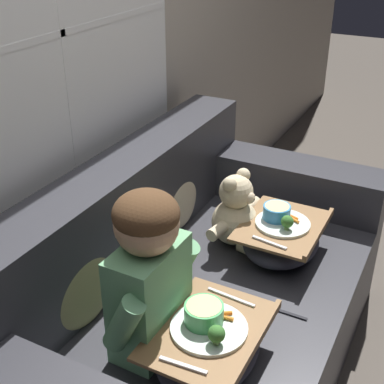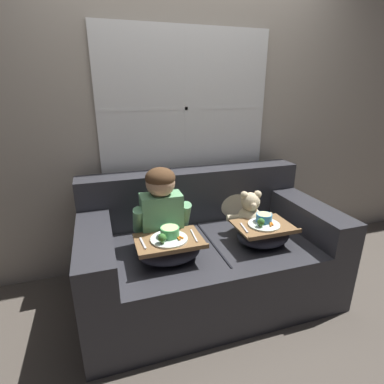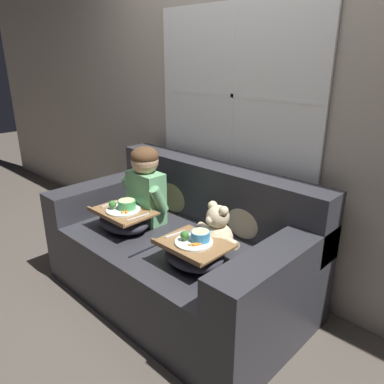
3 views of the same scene
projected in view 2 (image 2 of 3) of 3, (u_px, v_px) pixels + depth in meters
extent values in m
plane|color=#4C443D|center=(208.00, 293.00, 2.33)|extent=(14.00, 14.00, 0.00)
cube|color=#A89E8E|center=(184.00, 114.00, 2.43)|extent=(8.00, 0.05, 2.60)
cube|color=white|center=(186.00, 108.00, 2.38)|extent=(1.38, 0.02, 1.19)
cube|color=black|center=(186.00, 108.00, 2.38)|extent=(1.33, 0.01, 1.14)
cube|color=white|center=(186.00, 108.00, 2.38)|extent=(0.02, 0.02, 1.14)
cube|color=white|center=(186.00, 108.00, 2.38)|extent=(1.33, 0.02, 0.02)
cube|color=#2D2D33|center=(208.00, 267.00, 2.25)|extent=(1.78, 1.00, 0.47)
cube|color=#2D2D33|center=(193.00, 195.00, 2.45)|extent=(1.78, 0.22, 0.42)
cube|color=#2D2D33|center=(95.00, 243.00, 1.91)|extent=(0.22, 1.00, 0.21)
cube|color=#2D2D33|center=(302.00, 213.00, 2.36)|extent=(0.22, 1.00, 0.21)
cube|color=black|center=(210.00, 240.00, 2.15)|extent=(0.01, 0.74, 0.01)
ellipsoid|color=#898456|center=(154.00, 207.00, 2.30)|extent=(0.36, 0.17, 0.37)
ellipsoid|color=#C1B293|center=(234.00, 198.00, 2.49)|extent=(0.33, 0.16, 0.34)
cube|color=#66A370|center=(162.00, 220.00, 2.04)|extent=(0.28, 0.16, 0.37)
sphere|color=tan|center=(160.00, 183.00, 1.95)|extent=(0.19, 0.19, 0.19)
ellipsoid|color=#4C331E|center=(160.00, 178.00, 1.94)|extent=(0.20, 0.20, 0.14)
cylinder|color=#66A370|center=(138.00, 220.00, 1.97)|extent=(0.07, 0.15, 0.21)
cylinder|color=#66A370|center=(185.00, 214.00, 2.06)|extent=(0.07, 0.15, 0.21)
sphere|color=beige|center=(249.00, 219.00, 2.26)|extent=(0.20, 0.20, 0.20)
sphere|color=beige|center=(250.00, 202.00, 2.21)|extent=(0.14, 0.14, 0.14)
sphere|color=beige|center=(244.00, 195.00, 2.19)|extent=(0.06, 0.06, 0.06)
sphere|color=beige|center=(258.00, 194.00, 2.20)|extent=(0.06, 0.06, 0.06)
sphere|color=beige|center=(253.00, 206.00, 2.16)|extent=(0.05, 0.05, 0.05)
sphere|color=black|center=(254.00, 206.00, 2.15)|extent=(0.02, 0.02, 0.02)
cylinder|color=beige|center=(233.00, 218.00, 2.24)|extent=(0.10, 0.07, 0.05)
cylinder|color=beige|center=(265.00, 216.00, 2.27)|extent=(0.10, 0.07, 0.05)
cylinder|color=beige|center=(247.00, 234.00, 2.19)|extent=(0.06, 0.09, 0.05)
cylinder|color=beige|center=(259.00, 233.00, 2.20)|extent=(0.06, 0.09, 0.05)
ellipsoid|color=#2D2D38|center=(169.00, 251.00, 1.90)|extent=(0.40, 0.30, 0.13)
cube|color=brown|center=(169.00, 241.00, 1.87)|extent=(0.42, 0.31, 0.01)
cube|color=brown|center=(175.00, 250.00, 1.74)|extent=(0.42, 0.02, 0.02)
cylinder|color=silver|center=(169.00, 239.00, 1.87)|extent=(0.23, 0.23, 0.01)
cylinder|color=#4CAD60|center=(170.00, 232.00, 1.88)|extent=(0.12, 0.12, 0.06)
cylinder|color=#E5D189|center=(170.00, 228.00, 1.87)|extent=(0.11, 0.11, 0.01)
sphere|color=#38702D|center=(162.00, 238.00, 1.80)|extent=(0.05, 0.05, 0.05)
cylinder|color=#7A9E56|center=(162.00, 242.00, 1.80)|extent=(0.02, 0.02, 0.02)
cylinder|color=orange|center=(178.00, 238.00, 1.85)|extent=(0.02, 0.05, 0.01)
cylinder|color=orange|center=(181.00, 237.00, 1.87)|extent=(0.03, 0.05, 0.01)
cube|color=silver|center=(143.00, 243.00, 1.82)|extent=(0.02, 0.14, 0.01)
cube|color=silver|center=(194.00, 235.00, 1.92)|extent=(0.02, 0.17, 0.01)
ellipsoid|color=#2D2D38|center=(263.00, 235.00, 2.09)|extent=(0.37, 0.30, 0.13)
cube|color=brown|center=(264.00, 226.00, 2.07)|extent=(0.39, 0.31, 0.01)
cube|color=brown|center=(276.00, 234.00, 1.93)|extent=(0.39, 0.02, 0.02)
cylinder|color=silver|center=(264.00, 225.00, 2.06)|extent=(0.22, 0.22, 0.01)
cylinder|color=#3889C1|center=(264.00, 218.00, 2.09)|extent=(0.11, 0.11, 0.06)
cylinder|color=#E5D189|center=(264.00, 215.00, 2.08)|extent=(0.10, 0.10, 0.01)
sphere|color=#38702D|center=(261.00, 222.00, 2.01)|extent=(0.05, 0.05, 0.05)
cylinder|color=#7A9E56|center=(261.00, 225.00, 2.02)|extent=(0.02, 0.02, 0.02)
cylinder|color=orange|center=(270.00, 224.00, 2.04)|extent=(0.04, 0.06, 0.01)
cylinder|color=orange|center=(272.00, 223.00, 2.05)|extent=(0.03, 0.05, 0.01)
cube|color=silver|center=(244.00, 228.00, 2.02)|extent=(0.03, 0.14, 0.01)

